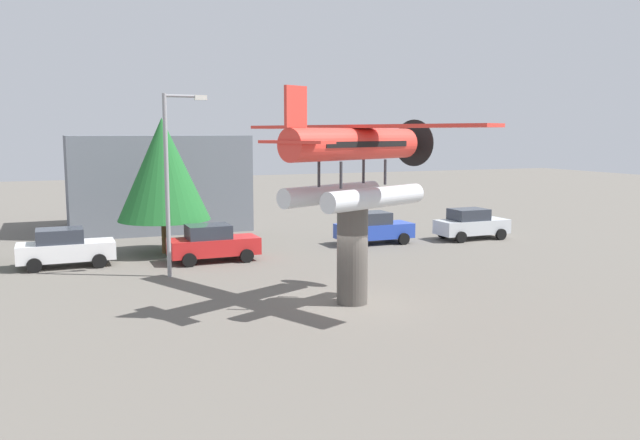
{
  "coord_description": "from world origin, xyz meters",
  "views": [
    {
      "loc": [
        -9.75,
        -20.57,
        6.04
      ],
      "look_at": [
        0.0,
        3.0,
        2.63
      ],
      "focal_mm": 36.6,
      "sensor_mm": 36.0,
      "label": 1
    }
  ],
  "objects_px": {
    "display_pedestal": "(352,255)",
    "car_near_white": "(65,248)",
    "floatplane_monument": "(355,158)",
    "storefront_building": "(156,182)",
    "tree_east": "(163,169)",
    "car_mid_red": "(213,243)",
    "car_far_blue": "(373,228)",
    "streetlight_primary": "(171,171)",
    "car_distant_silver": "(471,224)"
  },
  "relations": [
    {
      "from": "car_distant_silver",
      "to": "streetlight_primary",
      "type": "xyz_separation_m",
      "value": [
        -17.48,
        -3.35,
        3.58
      ]
    },
    {
      "from": "floatplane_monument",
      "to": "car_near_white",
      "type": "xyz_separation_m",
      "value": [
        -9.45,
        10.75,
        -4.3
      ]
    },
    {
      "from": "floatplane_monument",
      "to": "car_near_white",
      "type": "relative_size",
      "value": 2.36
    },
    {
      "from": "car_far_blue",
      "to": "floatplane_monument",
      "type": "bearing_deg",
      "value": -120.14
    },
    {
      "from": "car_far_blue",
      "to": "tree_east",
      "type": "xyz_separation_m",
      "value": [
        -11.02,
        1.49,
        3.37
      ]
    },
    {
      "from": "car_distant_silver",
      "to": "tree_east",
      "type": "bearing_deg",
      "value": 172.57
    },
    {
      "from": "car_near_white",
      "to": "car_mid_red",
      "type": "xyz_separation_m",
      "value": [
        6.49,
        -1.34,
        0.0
      ]
    },
    {
      "from": "display_pedestal",
      "to": "storefront_building",
      "type": "bearing_deg",
      "value": 99.18
    },
    {
      "from": "floatplane_monument",
      "to": "car_far_blue",
      "type": "height_order",
      "value": "floatplane_monument"
    },
    {
      "from": "car_mid_red",
      "to": "car_far_blue",
      "type": "xyz_separation_m",
      "value": [
        9.3,
        1.52,
        0.0
      ]
    },
    {
      "from": "car_near_white",
      "to": "tree_east",
      "type": "xyz_separation_m",
      "value": [
        4.77,
        1.67,
        3.37
      ]
    },
    {
      "from": "car_far_blue",
      "to": "streetlight_primary",
      "type": "relative_size",
      "value": 0.55
    },
    {
      "from": "car_near_white",
      "to": "streetlight_primary",
      "type": "relative_size",
      "value": 0.55
    },
    {
      "from": "display_pedestal",
      "to": "car_distant_silver",
      "type": "height_order",
      "value": "display_pedestal"
    },
    {
      "from": "display_pedestal",
      "to": "car_distant_silver",
      "type": "relative_size",
      "value": 0.84
    },
    {
      "from": "floatplane_monument",
      "to": "storefront_building",
      "type": "height_order",
      "value": "floatplane_monument"
    },
    {
      "from": "streetlight_primary",
      "to": "storefront_building",
      "type": "distance_m",
      "value": 15.24
    },
    {
      "from": "car_distant_silver",
      "to": "streetlight_primary",
      "type": "height_order",
      "value": "streetlight_primary"
    },
    {
      "from": "car_near_white",
      "to": "tree_east",
      "type": "bearing_deg",
      "value": 19.33
    },
    {
      "from": "car_distant_silver",
      "to": "car_near_white",
      "type": "bearing_deg",
      "value": 178.59
    },
    {
      "from": "display_pedestal",
      "to": "car_far_blue",
      "type": "height_order",
      "value": "display_pedestal"
    },
    {
      "from": "car_mid_red",
      "to": "storefront_building",
      "type": "xyz_separation_m",
      "value": [
        -0.72,
        12.54,
        2.07
      ]
    },
    {
      "from": "car_near_white",
      "to": "car_distant_silver",
      "type": "xyz_separation_m",
      "value": [
        21.72,
        -0.54,
        0.0
      ]
    },
    {
      "from": "storefront_building",
      "to": "tree_east",
      "type": "relative_size",
      "value": 1.57
    },
    {
      "from": "display_pedestal",
      "to": "storefront_building",
      "type": "relative_size",
      "value": 0.33
    },
    {
      "from": "car_mid_red",
      "to": "tree_east",
      "type": "xyz_separation_m",
      "value": [
        -1.72,
        3.01,
        3.37
      ]
    },
    {
      "from": "car_near_white",
      "to": "car_distant_silver",
      "type": "distance_m",
      "value": 21.72
    },
    {
      "from": "car_far_blue",
      "to": "streetlight_primary",
      "type": "bearing_deg",
      "value": -160.59
    },
    {
      "from": "storefront_building",
      "to": "tree_east",
      "type": "xyz_separation_m",
      "value": [
        -1.0,
        -9.52,
        1.3
      ]
    },
    {
      "from": "car_mid_red",
      "to": "streetlight_primary",
      "type": "height_order",
      "value": "streetlight_primary"
    },
    {
      "from": "display_pedestal",
      "to": "car_far_blue",
      "type": "distance_m",
      "value": 12.78
    },
    {
      "from": "car_mid_red",
      "to": "car_near_white",
      "type": "bearing_deg",
      "value": 168.36
    },
    {
      "from": "car_far_blue",
      "to": "tree_east",
      "type": "relative_size",
      "value": 0.62
    },
    {
      "from": "display_pedestal",
      "to": "car_near_white",
      "type": "relative_size",
      "value": 0.84
    },
    {
      "from": "car_near_white",
      "to": "tree_east",
      "type": "distance_m",
      "value": 6.08
    },
    {
      "from": "tree_east",
      "to": "car_mid_red",
      "type": "bearing_deg",
      "value": -60.28
    },
    {
      "from": "car_far_blue",
      "to": "car_distant_silver",
      "type": "bearing_deg",
      "value": -6.93
    },
    {
      "from": "tree_east",
      "to": "storefront_building",
      "type": "bearing_deg",
      "value": 84.01
    },
    {
      "from": "display_pedestal",
      "to": "storefront_building",
      "type": "distance_m",
      "value": 22.32
    },
    {
      "from": "car_mid_red",
      "to": "storefront_building",
      "type": "relative_size",
      "value": 0.39
    },
    {
      "from": "display_pedestal",
      "to": "tree_east",
      "type": "relative_size",
      "value": 0.52
    },
    {
      "from": "car_near_white",
      "to": "car_mid_red",
      "type": "relative_size",
      "value": 1.0
    },
    {
      "from": "floatplane_monument",
      "to": "streetlight_primary",
      "type": "bearing_deg",
      "value": 102.68
    },
    {
      "from": "car_far_blue",
      "to": "streetlight_primary",
      "type": "height_order",
      "value": "streetlight_primary"
    },
    {
      "from": "display_pedestal",
      "to": "car_mid_red",
      "type": "relative_size",
      "value": 0.84
    },
    {
      "from": "car_near_white",
      "to": "display_pedestal",
      "type": "bearing_deg",
      "value": -49.19
    },
    {
      "from": "display_pedestal",
      "to": "car_mid_red",
      "type": "distance_m",
      "value": 9.92
    },
    {
      "from": "car_near_white",
      "to": "car_far_blue",
      "type": "bearing_deg",
      "value": 0.67
    },
    {
      "from": "display_pedestal",
      "to": "car_near_white",
      "type": "distance_m",
      "value": 14.3
    },
    {
      "from": "floatplane_monument",
      "to": "car_far_blue",
      "type": "relative_size",
      "value": 2.36
    }
  ]
}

